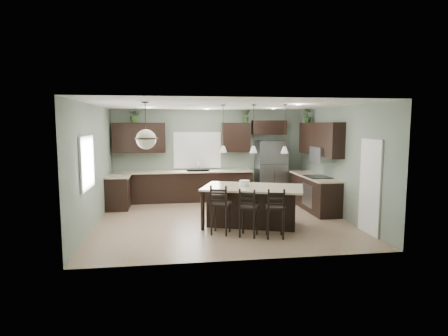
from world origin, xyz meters
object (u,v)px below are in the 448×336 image
Objects in this scene: kitchen_island at (253,206)px; plant_back_left at (135,115)px; refrigerator at (271,170)px; serving_dish at (244,183)px; bar_stool_center at (249,212)px; bar_stool_right at (275,213)px; bar_stool_left at (221,209)px.

plant_back_left is (-2.88, 3.15, 2.16)m from kitchen_island.
refrigerator is 3.25m from kitchen_island.
serving_dish is 0.53× the size of plant_back_left.
serving_dish reaches higher than bar_stool_center.
bar_stool_right is (-0.99, -3.92, -0.40)m from refrigerator.
bar_stool_left is 1.16m from bar_stool_right.
bar_stool_center is at bearing -2.85° from bar_stool_left.
serving_dish is at bearing -116.34° from refrigerator.
bar_stool_right is 2.33× the size of plant_back_left.
serving_dish is 0.99m from bar_stool_center.
refrigerator is at bearing 63.66° from serving_dish.
bar_stool_center is (-1.52, -3.76, -0.41)m from refrigerator.
refrigerator reaches higher than bar_stool_left.
refrigerator is at bearing -2.55° from plant_back_left.
kitchen_island is at bearing 114.96° from bar_stool_right.
kitchen_island is 0.99m from bar_stool_left.
bar_stool_center is at bearing 172.56° from bar_stool_right.
bar_stool_center is 0.55m from bar_stool_right.
kitchen_island is (-1.25, -2.97, -0.46)m from refrigerator.
serving_dish is at bearing -48.84° from plant_back_left.
bar_stool_center is 5.18m from plant_back_left.
kitchen_island is 4.79m from plant_back_left.
serving_dish reaches higher than kitchen_island.
bar_stool_center is 0.98× the size of bar_stool_right.
refrigerator is 4.07m from bar_stool_center.
plant_back_left is (-2.61, 3.94, 2.11)m from bar_stool_center.
refrigerator reaches higher than bar_stool_right.
refrigerator reaches higher than kitchen_island.
kitchen_island is at bearing 54.54° from bar_stool_left.
refrigerator is at bearing 86.86° from kitchen_island.
refrigerator is 4.08× the size of plant_back_left.
refrigerator reaches higher than serving_dish.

